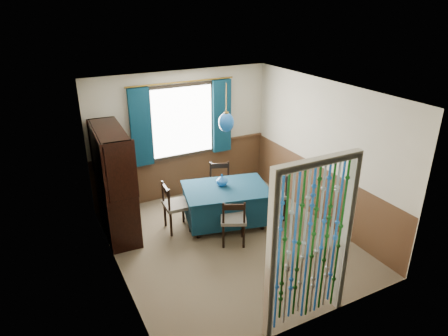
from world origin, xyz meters
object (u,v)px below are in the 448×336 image
chair_near (233,220)px  chair_right (274,194)px  pendant_lamp (226,122)px  chair_left (175,205)px  chair_far (220,184)px  vase_sideboard (112,169)px  bowl_shelf (119,167)px  dining_table (226,203)px  sideboard (116,198)px  vase_table (222,180)px

chair_near → chair_right: (1.04, 0.40, 0.03)m
chair_near → pendant_lamp: size_ratio=1.04×
chair_left → chair_right: (1.71, -0.44, 0.01)m
chair_far → vase_sideboard: size_ratio=5.20×
chair_far → chair_right: (0.64, -0.86, 0.02)m
chair_right → vase_sideboard: (-2.54, 1.24, 0.53)m
chair_left → bowl_shelf: bowl_shelf is taller
dining_table → chair_left: bearing=179.3°
chair_near → sideboard: 2.02m
pendant_lamp → vase_table: pendant_lamp is taller
chair_right → pendant_lamp: bearing=81.8°
vase_sideboard → chair_far: bearing=-11.6°
bowl_shelf → chair_left: bearing=-12.2°
chair_near → vase_sideboard: 2.29m
chair_near → chair_left: size_ratio=0.94×
vase_sideboard → chair_right: bearing=-26.1°
dining_table → chair_far: (0.21, 0.63, 0.05)m
chair_near → chair_left: bearing=155.2°
vase_table → pendant_lamp: bearing=-81.8°
dining_table → pendant_lamp: size_ratio=2.08×
bowl_shelf → vase_sideboard: (0.00, 0.62, -0.28)m
dining_table → chair_left: chair_left is taller
dining_table → vase_sideboard: bearing=162.4°
chair_left → chair_right: chair_right is taller
chair_far → chair_left: (-1.07, -0.41, 0.01)m
chair_right → bowl_shelf: bearing=82.9°
sideboard → bowl_shelf: size_ratio=9.30×
chair_right → bowl_shelf: size_ratio=4.51×
chair_far → chair_near: bearing=93.6°
dining_table → bowl_shelf: 1.94m
dining_table → chair_right: size_ratio=1.84×
chair_near → chair_left: (-0.68, 0.84, 0.03)m
bowl_shelf → vase_sideboard: bowl_shelf is taller
chair_far → bowl_shelf: size_ratio=4.33×
dining_table → pendant_lamp: 1.46m
dining_table → chair_far: bearing=85.4°
chair_far → chair_right: bearing=148.0°
dining_table → chair_far: 0.67m
chair_near → pendant_lamp: 1.57m
pendant_lamp → bowl_shelf: size_ratio=3.99×
sideboard → vase_table: bearing=-13.5°
chair_left → vase_table: (0.85, -0.09, 0.32)m
chair_near → bowl_shelf: 2.00m
vase_table → chair_left: bearing=173.6°
chair_right → sideboard: sideboard is taller
chair_left → chair_far: bearing=114.4°
dining_table → pendant_lamp: (-0.00, -0.00, 1.46)m
sideboard → pendant_lamp: (1.75, -0.64, 1.24)m
chair_left → vase_table: bearing=87.0°
chair_near → vase_table: size_ratio=4.23×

